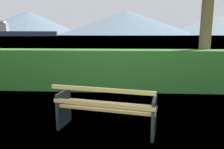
{
  "coord_description": "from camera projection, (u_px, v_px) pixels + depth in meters",
  "views": [
    {
      "loc": [
        0.34,
        -3.68,
        1.72
      ],
      "look_at": [
        0.0,
        1.54,
        0.75
      ],
      "focal_mm": 34.59,
      "sensor_mm": 36.0,
      "label": 1
    }
  ],
  "objects": [
    {
      "name": "hedge_row",
      "position": [
        115.0,
        70.0,
        6.78
      ],
      "size": [
        11.39,
        0.85,
        1.26
      ],
      "primitive_type": "cube",
      "color": "#2D6B28",
      "rests_on": "ground_plane"
    },
    {
      "name": "cargo_ship_large",
      "position": [
        18.0,
        32.0,
        240.74
      ],
      "size": [
        73.05,
        26.49,
        16.3
      ],
      "color": "#2D384C",
      "rests_on": "water_surface"
    },
    {
      "name": "ground_plane",
      "position": [
        107.0,
        130.0,
        3.95
      ],
      "size": [
        1400.0,
        1400.0,
        0.0
      ],
      "primitive_type": "plane",
      "color": "#567A38"
    },
    {
      "name": "water_surface",
      "position": [
        126.0,
        36.0,
        307.25
      ],
      "size": [
        620.0,
        620.0,
        0.0
      ],
      "primitive_type": "plane",
      "color": "#6B8EA3",
      "rests_on": "ground_plane"
    },
    {
      "name": "distant_hills",
      "position": [
        104.0,
        23.0,
        566.99
      ],
      "size": [
        799.97,
        377.59,
        66.36
      ],
      "color": "slate",
      "rests_on": "ground_plane"
    },
    {
      "name": "park_bench",
      "position": [
        106.0,
        109.0,
        3.81
      ],
      "size": [
        1.85,
        0.92,
        0.87
      ],
      "color": "tan",
      "rests_on": "ground_plane"
    }
  ]
}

